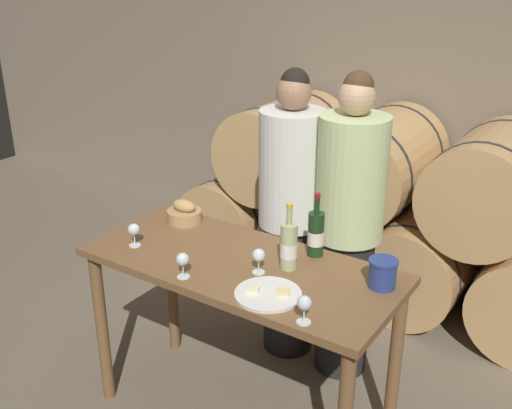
{
  "coord_description": "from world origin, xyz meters",
  "views": [
    {
      "loc": [
        1.48,
        -2.08,
        2.28
      ],
      "look_at": [
        0.0,
        0.14,
        1.19
      ],
      "focal_mm": 42.0,
      "sensor_mm": 36.0,
      "label": 1
    }
  ],
  "objects_px": {
    "tasting_table": "(241,287)",
    "person_left": "(291,218)",
    "cheese_plate": "(268,294)",
    "wine_glass_right": "(304,304)",
    "wine_glass_left": "(183,261)",
    "wine_bottle_red": "(316,234)",
    "wine_glass_center": "(259,256)",
    "person_right": "(348,231)",
    "wine_glass_far_left": "(134,230)",
    "bread_basket": "(184,213)",
    "wine_bottle_white": "(289,246)",
    "blue_crock": "(383,272)"
  },
  "relations": [
    {
      "from": "person_left",
      "to": "wine_glass_right",
      "type": "height_order",
      "value": "person_left"
    },
    {
      "from": "person_left",
      "to": "person_right",
      "type": "distance_m",
      "value": 0.37
    },
    {
      "from": "wine_glass_right",
      "to": "wine_glass_center",
      "type": "bearing_deg",
      "value": 147.14
    },
    {
      "from": "wine_bottle_red",
      "to": "wine_glass_left",
      "type": "distance_m",
      "value": 0.66
    },
    {
      "from": "person_right",
      "to": "wine_bottle_red",
      "type": "relative_size",
      "value": 5.47
    },
    {
      "from": "wine_bottle_red",
      "to": "wine_glass_left",
      "type": "relative_size",
      "value": 2.67
    },
    {
      "from": "bread_basket",
      "to": "wine_glass_center",
      "type": "height_order",
      "value": "bread_basket"
    },
    {
      "from": "person_left",
      "to": "wine_glass_right",
      "type": "relative_size",
      "value": 14.42
    },
    {
      "from": "cheese_plate",
      "to": "wine_glass_left",
      "type": "bearing_deg",
      "value": -169.24
    },
    {
      "from": "tasting_table",
      "to": "person_left",
      "type": "distance_m",
      "value": 0.71
    },
    {
      "from": "wine_glass_right",
      "to": "person_right",
      "type": "bearing_deg",
      "value": 105.37
    },
    {
      "from": "bread_basket",
      "to": "wine_bottle_red",
      "type": "bearing_deg",
      "value": 3.25
    },
    {
      "from": "tasting_table",
      "to": "wine_glass_right",
      "type": "distance_m",
      "value": 0.63
    },
    {
      "from": "tasting_table",
      "to": "cheese_plate",
      "type": "height_order",
      "value": "cheese_plate"
    },
    {
      "from": "bread_basket",
      "to": "cheese_plate",
      "type": "bearing_deg",
      "value": -26.82
    },
    {
      "from": "wine_bottle_white",
      "to": "blue_crock",
      "type": "distance_m",
      "value": 0.44
    },
    {
      "from": "person_right",
      "to": "wine_bottle_red",
      "type": "bearing_deg",
      "value": -86.86
    },
    {
      "from": "tasting_table",
      "to": "blue_crock",
      "type": "height_order",
      "value": "blue_crock"
    },
    {
      "from": "wine_bottle_red",
      "to": "wine_glass_far_left",
      "type": "height_order",
      "value": "wine_bottle_red"
    },
    {
      "from": "cheese_plate",
      "to": "wine_glass_far_left",
      "type": "xyz_separation_m",
      "value": [
        -0.82,
        0.04,
        0.08
      ]
    },
    {
      "from": "person_left",
      "to": "wine_glass_center",
      "type": "xyz_separation_m",
      "value": [
        0.26,
        -0.74,
        0.14
      ]
    },
    {
      "from": "person_right",
      "to": "cheese_plate",
      "type": "bearing_deg",
      "value": -87.48
    },
    {
      "from": "wine_glass_far_left",
      "to": "wine_glass_right",
      "type": "bearing_deg",
      "value": -7.06
    },
    {
      "from": "cheese_plate",
      "to": "wine_glass_far_left",
      "type": "distance_m",
      "value": 0.83
    },
    {
      "from": "wine_glass_center",
      "to": "person_right",
      "type": "bearing_deg",
      "value": 81.66
    },
    {
      "from": "wine_glass_center",
      "to": "wine_glass_right",
      "type": "height_order",
      "value": "same"
    },
    {
      "from": "person_right",
      "to": "blue_crock",
      "type": "bearing_deg",
      "value": -52.34
    },
    {
      "from": "person_left",
      "to": "wine_glass_far_left",
      "type": "relative_size",
      "value": 14.42
    },
    {
      "from": "person_right",
      "to": "wine_glass_center",
      "type": "bearing_deg",
      "value": -98.34
    },
    {
      "from": "tasting_table",
      "to": "person_left",
      "type": "xyz_separation_m",
      "value": [
        -0.13,
        0.69,
        0.09
      ]
    },
    {
      "from": "wine_glass_center",
      "to": "wine_glass_far_left",
      "type": "bearing_deg",
      "value": -170.49
    },
    {
      "from": "tasting_table",
      "to": "wine_bottle_white",
      "type": "height_order",
      "value": "wine_bottle_white"
    },
    {
      "from": "person_right",
      "to": "wine_glass_left",
      "type": "distance_m",
      "value": 1.04
    },
    {
      "from": "cheese_plate",
      "to": "wine_glass_center",
      "type": "height_order",
      "value": "wine_glass_center"
    },
    {
      "from": "wine_glass_far_left",
      "to": "wine_glass_center",
      "type": "xyz_separation_m",
      "value": [
        0.68,
        0.11,
        0.0
      ]
    },
    {
      "from": "wine_glass_far_left",
      "to": "wine_glass_left",
      "type": "distance_m",
      "value": 0.43
    },
    {
      "from": "wine_glass_left",
      "to": "wine_glass_center",
      "type": "relative_size",
      "value": 1.0
    },
    {
      "from": "wine_bottle_white",
      "to": "cheese_plate",
      "type": "distance_m",
      "value": 0.29
    },
    {
      "from": "cheese_plate",
      "to": "wine_glass_far_left",
      "type": "relative_size",
      "value": 2.42
    },
    {
      "from": "bread_basket",
      "to": "wine_glass_left",
      "type": "distance_m",
      "value": 0.63
    },
    {
      "from": "person_left",
      "to": "wine_glass_center",
      "type": "height_order",
      "value": "person_left"
    },
    {
      "from": "cheese_plate",
      "to": "wine_glass_right",
      "type": "bearing_deg",
      "value": -22.48
    },
    {
      "from": "person_right",
      "to": "wine_glass_left",
      "type": "bearing_deg",
      "value": -111.05
    },
    {
      "from": "tasting_table",
      "to": "cheese_plate",
      "type": "relative_size",
      "value": 5.28
    },
    {
      "from": "wine_glass_far_left",
      "to": "wine_glass_center",
      "type": "height_order",
      "value": "same"
    },
    {
      "from": "bread_basket",
      "to": "wine_glass_far_left",
      "type": "distance_m",
      "value": 0.38
    },
    {
      "from": "wine_glass_center",
      "to": "wine_glass_left",
      "type": "bearing_deg",
      "value": -139.25
    },
    {
      "from": "blue_crock",
      "to": "wine_glass_right",
      "type": "bearing_deg",
      "value": -108.6
    },
    {
      "from": "person_right",
      "to": "wine_bottle_white",
      "type": "height_order",
      "value": "person_right"
    },
    {
      "from": "wine_bottle_white",
      "to": "wine_glass_far_left",
      "type": "relative_size",
      "value": 2.69
    }
  ]
}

